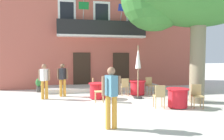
% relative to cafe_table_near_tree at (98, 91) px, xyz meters
% --- Properties ---
extents(ground_plane, '(120.00, 120.00, 0.00)m').
position_rel_cafe_table_near_tree_xyz_m(ground_plane, '(0.22, -1.42, -0.39)').
color(ground_plane, silver).
extents(building_facade, '(13.00, 5.09, 7.50)m').
position_rel_cafe_table_near_tree_xyz_m(building_facade, '(0.72, 5.57, 3.36)').
color(building_facade, '#BC5B4C').
rests_on(building_facade, ground).
extents(entrance_step_platform, '(6.93, 1.95, 0.25)m').
position_rel_cafe_table_near_tree_xyz_m(entrance_step_platform, '(0.72, 2.61, -0.27)').
color(entrance_step_platform, silver).
rests_on(entrance_step_platform, ground).
extents(cafe_table_near_tree, '(0.86, 0.86, 0.76)m').
position_rel_cafe_table_near_tree_xyz_m(cafe_table_near_tree, '(0.00, 0.00, 0.00)').
color(cafe_table_near_tree, red).
rests_on(cafe_table_near_tree, ground).
extents(cafe_chair_near_tree_0, '(0.41, 0.41, 0.91)m').
position_rel_cafe_table_near_tree_xyz_m(cafe_chair_near_tree_0, '(0.05, -0.75, 0.14)').
color(cafe_chair_near_tree_0, tan).
rests_on(cafe_chair_near_tree_0, ground).
extents(cafe_chair_near_tree_1, '(0.41, 0.41, 0.91)m').
position_rel_cafe_table_near_tree_xyz_m(cafe_chair_near_tree_1, '(-0.05, 0.75, 0.14)').
color(cafe_chair_near_tree_1, tan).
rests_on(cafe_chair_near_tree_1, ground).
extents(cafe_table_middle, '(0.86, 0.86, 0.76)m').
position_rel_cafe_table_near_tree_xyz_m(cafe_table_middle, '(2.20, 0.57, 0.00)').
color(cafe_table_middle, red).
rests_on(cafe_table_middle, ground).
extents(cafe_chair_middle_0, '(0.45, 0.45, 0.91)m').
position_rel_cafe_table_near_tree_xyz_m(cafe_chair_middle_0, '(2.93, 0.75, 0.14)').
color(cafe_chair_middle_0, tan).
rests_on(cafe_chair_middle_0, ground).
extents(cafe_chair_middle_1, '(0.42, 0.42, 0.91)m').
position_rel_cafe_table_near_tree_xyz_m(cafe_chair_middle_1, '(1.45, 0.45, 0.14)').
color(cafe_chair_middle_1, tan).
rests_on(cafe_chair_middle_1, ground).
extents(cafe_table_front, '(0.86, 0.86, 0.76)m').
position_rel_cafe_table_near_tree_xyz_m(cafe_table_front, '(2.88, -2.33, 0.00)').
color(cafe_table_front, red).
rests_on(cafe_table_front, ground).
extents(cafe_chair_front_0, '(0.45, 0.45, 0.91)m').
position_rel_cafe_table_near_tree_xyz_m(cafe_chair_front_0, '(2.13, -2.30, 0.14)').
color(cafe_chair_front_0, tan).
rests_on(cafe_chair_front_0, ground).
extents(cafe_chair_front_1, '(0.50, 0.50, 0.91)m').
position_rel_cafe_table_near_tree_xyz_m(cafe_chair_front_1, '(3.62, -2.48, 0.14)').
color(cafe_chair_front_1, tan).
rests_on(cafe_chair_front_1, ground).
extents(cafe_umbrella, '(0.44, 0.44, 2.55)m').
position_rel_cafe_table_near_tree_xyz_m(cafe_umbrella, '(1.93, -0.27, 1.27)').
color(cafe_umbrella, '#997A56').
rests_on(cafe_umbrella, ground).
extents(ground_planter_left, '(0.32, 0.32, 0.79)m').
position_rel_cafe_table_near_tree_xyz_m(ground_planter_left, '(-3.10, 2.49, 0.05)').
color(ground_planter_left, '#47423D').
rests_on(ground_planter_left, ground).
extents(pedestrian_near_entrance, '(0.53, 0.40, 1.71)m').
position_rel_cafe_table_near_tree_xyz_m(pedestrian_near_entrance, '(-0.13, -4.16, 0.58)').
color(pedestrian_near_entrance, gold).
rests_on(pedestrian_near_entrance, ground).
extents(pedestrian_mid_plaza, '(0.53, 0.40, 1.67)m').
position_rel_cafe_table_near_tree_xyz_m(pedestrian_mid_plaza, '(-1.67, 0.90, 0.55)').
color(pedestrian_mid_plaza, gold).
rests_on(pedestrian_mid_plaza, ground).
extents(pedestrian_by_tree, '(0.53, 0.40, 1.67)m').
position_rel_cafe_table_near_tree_xyz_m(pedestrian_by_tree, '(-2.49, 0.38, 0.55)').
color(pedestrian_by_tree, gold).
rests_on(pedestrian_by_tree, ground).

